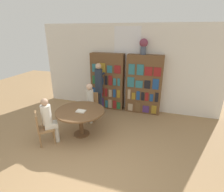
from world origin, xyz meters
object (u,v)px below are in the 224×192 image
object	(u,v)px
bookshelf_left	(107,82)
bookshelf_right	(144,85)
seated_reader_right	(49,118)
seated_reader_left	(90,101)
reading_table	(80,114)
librarian_standing	(99,84)
chair_left_side	(92,105)
flower_vase	(144,45)
chair_near_camera	(42,127)

from	to	relation	value
bookshelf_left	bookshelf_right	distance (m)	1.32
bookshelf_right	seated_reader_right	distance (m)	3.27
bookshelf_right	seated_reader_left	xyz separation A→B (m)	(-1.51, -1.19, -0.31)
reading_table	librarian_standing	bearing A→B (deg)	91.37
bookshelf_left	librarian_standing	world-z (taller)	bookshelf_left
chair_left_side	librarian_standing	size ratio (longest dim) A/B	0.50
flower_vase	librarian_standing	xyz separation A→B (m)	(-1.37, -0.51, -1.27)
bookshelf_right	chair_left_side	size ratio (longest dim) A/B	2.30
chair_near_camera	seated_reader_left	world-z (taller)	seated_reader_left
flower_vase	chair_left_side	world-z (taller)	flower_vase
bookshelf_right	reading_table	bearing A→B (deg)	-125.42
chair_near_camera	chair_left_side	xyz separation A→B (m)	(0.63, 1.66, 0.00)
chair_near_camera	chair_left_side	distance (m)	1.78
chair_near_camera	reading_table	bearing A→B (deg)	90.00
chair_near_camera	flower_vase	bearing A→B (deg)	99.98
bookshelf_right	seated_reader_left	bearing A→B (deg)	-141.75
reading_table	librarian_standing	xyz separation A→B (m)	(-0.04, 1.50, 0.42)
bookshelf_right	seated_reader_right	xyz separation A→B (m)	(-2.03, -2.55, -0.32)
reading_table	chair_left_side	size ratio (longest dim) A/B	1.49
bookshelf_left	reading_table	bearing A→B (deg)	-92.97
seated_reader_right	seated_reader_left	bearing A→B (deg)	116.97
bookshelf_left	seated_reader_left	size ratio (longest dim) A/B	1.63
bookshelf_left	flower_vase	xyz separation A→B (m)	(1.23, 0.00, 1.32)
bookshelf_left	librarian_standing	distance (m)	0.52
seated_reader_right	chair_left_side	bearing A→B (deg)	119.93
chair_left_side	seated_reader_left	size ratio (longest dim) A/B	0.71
chair_near_camera	seated_reader_left	xyz separation A→B (m)	(0.65, 1.48, 0.21)
reading_table	chair_left_side	world-z (taller)	chair_left_side
librarian_standing	bookshelf_right	bearing A→B (deg)	18.93
reading_table	seated_reader_right	xyz separation A→B (m)	(-0.60, -0.55, 0.06)
bookshelf_left	seated_reader_right	distance (m)	2.67
bookshelf_left	seated_reader_left	distance (m)	1.25
chair_near_camera	librarian_standing	bearing A→B (deg)	119.79
seated_reader_right	chair_near_camera	bearing A→B (deg)	-90.00
chair_near_camera	librarian_standing	world-z (taller)	librarian_standing
bookshelf_left	chair_left_side	world-z (taller)	bookshelf_left
reading_table	seated_reader_left	bearing A→B (deg)	96.30
flower_vase	reading_table	world-z (taller)	flower_vase
bookshelf_left	seated_reader_left	bearing A→B (deg)	-99.20
bookshelf_left	chair_left_side	distance (m)	1.16
bookshelf_left	seated_reader_right	world-z (taller)	bookshelf_left
chair_near_camera	seated_reader_right	size ratio (longest dim) A/B	0.72
reading_table	chair_near_camera	distance (m)	1.01
bookshelf_left	chair_left_side	size ratio (longest dim) A/B	2.30
bookshelf_left	chair_near_camera	world-z (taller)	bookshelf_left
bookshelf_left	seated_reader_right	size ratio (longest dim) A/B	1.65
flower_vase	chair_near_camera	world-z (taller)	flower_vase
librarian_standing	bookshelf_left	bearing A→B (deg)	74.40
chair_left_side	librarian_standing	distance (m)	0.77
seated_reader_left	librarian_standing	size ratio (longest dim) A/B	0.71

